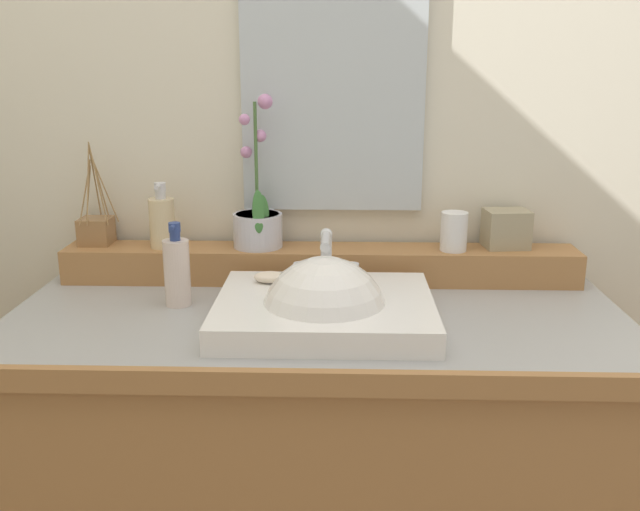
# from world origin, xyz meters

# --- Properties ---
(wall_back) EXTENTS (2.90, 0.20, 2.56)m
(wall_back) POSITION_xyz_m (0.00, 0.40, 1.28)
(wall_back) COLOR beige
(wall_back) RESTS_ON ground
(vanity_cabinet) EXTENTS (1.29, 0.60, 0.89)m
(vanity_cabinet) POSITION_xyz_m (0.00, -0.00, 0.45)
(vanity_cabinet) COLOR #A57140
(vanity_cabinet) RESTS_ON ground
(back_ledge) EXTENTS (1.21, 0.12, 0.08)m
(back_ledge) POSITION_xyz_m (0.00, 0.22, 0.93)
(back_ledge) COLOR #A57140
(back_ledge) RESTS_ON vanity_cabinet
(sink_basin) EXTENTS (0.43, 0.36, 0.28)m
(sink_basin) POSITION_xyz_m (0.02, -0.07, 0.91)
(sink_basin) COLOR white
(sink_basin) RESTS_ON vanity_cabinet
(soap_bar) EXTENTS (0.07, 0.04, 0.02)m
(soap_bar) POSITION_xyz_m (-0.10, 0.04, 0.95)
(soap_bar) COLOR beige
(soap_bar) RESTS_ON sink_basin
(potted_plant) EXTENTS (0.12, 0.12, 0.36)m
(potted_plant) POSITION_xyz_m (-0.15, 0.23, 1.03)
(potted_plant) COLOR silver
(potted_plant) RESTS_ON back_ledge
(soap_dispenser) EXTENTS (0.06, 0.06, 0.15)m
(soap_dispenser) POSITION_xyz_m (-0.37, 0.22, 1.03)
(soap_dispenser) COLOR beige
(soap_dispenser) RESTS_ON back_ledge
(tumbler_cup) EXTENTS (0.06, 0.06, 0.09)m
(tumbler_cup) POSITION_xyz_m (0.31, 0.21, 1.01)
(tumbler_cup) COLOR white
(tumbler_cup) RESTS_ON back_ledge
(reed_diffuser) EXTENTS (0.09, 0.08, 0.25)m
(reed_diffuser) POSITION_xyz_m (-0.54, 0.24, 1.00)
(reed_diffuser) COLOR olive
(reed_diffuser) RESTS_ON back_ledge
(trinket_box) EXTENTS (0.11, 0.09, 0.09)m
(trinket_box) POSITION_xyz_m (0.44, 0.24, 1.01)
(trinket_box) COLOR tan
(trinket_box) RESTS_ON back_ledge
(lotion_bottle) EXTENTS (0.06, 0.06, 0.18)m
(lotion_bottle) POSITION_xyz_m (-0.30, 0.04, 0.96)
(lotion_bottle) COLOR beige
(lotion_bottle) RESTS_ON vanity_cabinet
(mirror) EXTENTS (0.43, 0.02, 0.60)m
(mirror) POSITION_xyz_m (0.03, 0.29, 1.35)
(mirror) COLOR silver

